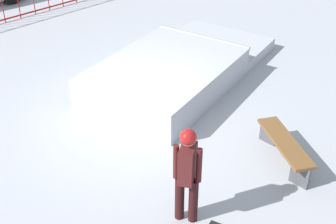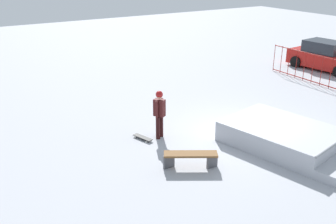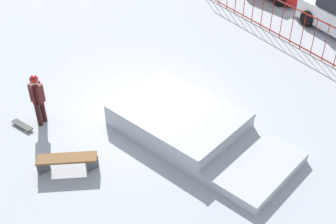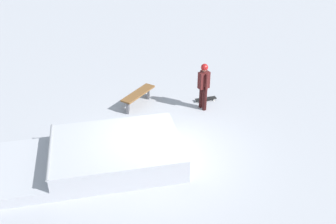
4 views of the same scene
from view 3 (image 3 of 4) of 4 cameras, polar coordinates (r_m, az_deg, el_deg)
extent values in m
plane|color=#A8AAB2|center=(14.74, -3.34, -0.04)|extent=(60.00, 60.00, 0.00)
cube|color=#B0B3BB|center=(13.87, 1.28, -0.95)|extent=(4.07, 3.31, 0.70)
cube|color=#B0B3BB|center=(12.88, 10.50, -6.63)|extent=(2.32, 2.93, 0.30)
cylinder|color=gray|center=(12.84, 7.43, -3.06)|extent=(0.64, 2.56, 0.08)
cylinder|color=black|center=(14.64, -15.02, 0.23)|extent=(0.15, 0.15, 0.82)
cylinder|color=black|center=(14.51, -15.52, -0.25)|extent=(0.15, 0.15, 0.82)
cube|color=#4C1919|center=(14.16, -15.73, 2.25)|extent=(0.44, 0.38, 0.60)
cylinder|color=#4C1919|center=(14.27, -15.32, 2.63)|extent=(0.09, 0.09, 0.60)
cylinder|color=#4C1919|center=(14.06, -16.15, 1.87)|extent=(0.09, 0.09, 0.60)
sphere|color=tan|center=(13.92, -16.04, 3.76)|extent=(0.22, 0.22, 0.22)
sphere|color=#A51919|center=(13.90, -16.06, 3.86)|extent=(0.25, 0.25, 0.25)
cube|color=black|center=(14.77, -17.37, -1.52)|extent=(0.82, 0.42, 0.02)
cylinder|color=silver|center=(14.66, -16.31, -1.87)|extent=(0.06, 0.05, 0.06)
cylinder|color=silver|center=(14.57, -16.99, -2.33)|extent=(0.06, 0.05, 0.06)
cylinder|color=silver|center=(15.04, -17.66, -1.04)|extent=(0.06, 0.05, 0.06)
cylinder|color=silver|center=(14.95, -18.33, -1.48)|extent=(0.06, 0.05, 0.06)
cylinder|color=maroon|center=(18.18, 15.89, 11.75)|extent=(11.20, 0.28, 0.05)
cylinder|color=maroon|center=(18.79, 15.19, 8.08)|extent=(11.20, 0.28, 0.05)
cylinder|color=maroon|center=(20.24, 9.33, 13.22)|extent=(0.03, 0.03, 1.50)
cylinder|color=maroon|center=(19.90, 10.38, 12.66)|extent=(0.03, 0.03, 1.50)
cylinder|color=maroon|center=(19.57, 11.46, 12.07)|extent=(0.03, 0.03, 1.50)
cylinder|color=maroon|center=(19.25, 12.58, 11.46)|extent=(0.03, 0.03, 1.50)
cylinder|color=maroon|center=(18.94, 13.73, 10.82)|extent=(0.03, 0.03, 1.50)
cylinder|color=maroon|center=(18.63, 14.91, 10.16)|extent=(0.03, 0.03, 1.50)
cylinder|color=maroon|center=(18.34, 16.13, 9.47)|extent=(0.03, 0.03, 1.50)
cylinder|color=maroon|center=(18.06, 17.38, 8.75)|extent=(0.03, 0.03, 1.50)
cylinder|color=maroon|center=(17.79, 18.66, 8.01)|extent=(0.03, 0.03, 1.50)
cube|color=brown|center=(12.77, -12.27, -5.53)|extent=(1.17, 1.58, 0.06)
cube|color=#4C4C51|center=(13.04, -14.97, -6.40)|extent=(0.08, 0.36, 0.42)
cube|color=#4C4C51|center=(12.85, -9.25, -6.19)|extent=(0.08, 0.36, 0.42)
cylinder|color=black|center=(20.33, 16.65, 10.88)|extent=(0.66, 0.28, 0.64)
camera|label=1|loc=(15.61, -37.36, 17.27)|focal=49.23mm
camera|label=2|loc=(4.31, -69.99, -50.73)|focal=41.65mm
camera|label=4|loc=(18.51, 23.57, 28.24)|focal=40.71mm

